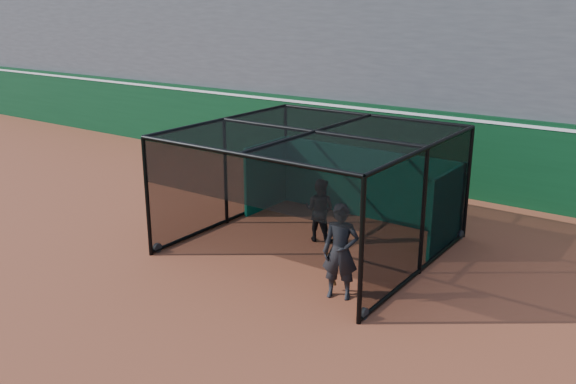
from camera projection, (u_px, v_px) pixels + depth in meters
The scene contains 6 objects.
ground at pixel (232, 278), 12.87m from camera, with size 120.00×120.00×0.00m, color brown.
outfield_wall at pixel (407, 146), 19.11m from camera, with size 50.00×0.50×2.50m.
grandstand at pixel (459, 36), 21.11m from camera, with size 50.00×7.85×8.95m.
batting_cage at pixel (314, 190), 14.21m from camera, with size 5.54×5.41×2.77m.
batter at pixel (320, 210), 14.70m from camera, with size 0.76×0.59×1.56m, color black.
on_deck_player at pixel (340, 252), 11.75m from camera, with size 0.82×0.68×1.92m.
Camera 1 is at (7.79, -8.90, 5.52)m, focal length 38.00 mm.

